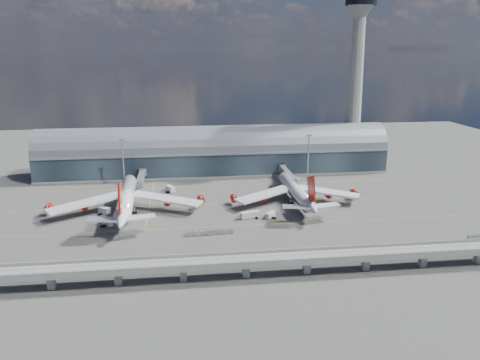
{
  "coord_description": "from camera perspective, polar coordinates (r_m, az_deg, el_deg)",
  "views": [
    {
      "loc": [
        -19.03,
        -189.94,
        70.66
      ],
      "look_at": [
        6.28,
        10.0,
        14.0
      ],
      "focal_mm": 35.0,
      "sensor_mm": 36.0,
      "label": 1
    }
  ],
  "objects": [
    {
      "name": "taxi_lines",
      "position": [
        224.31,
        -1.98,
        -2.67
      ],
      "size": [
        200.0,
        80.12,
        0.01
      ],
      "color": "gold",
      "rests_on": "ground"
    },
    {
      "name": "floodlight_mast_left",
      "position": [
        253.39,
        -14.06,
        2.22
      ],
      "size": [
        3.0,
        0.7,
        25.7
      ],
      "color": "gray",
      "rests_on": "ground"
    },
    {
      "name": "guideway",
      "position": [
        151.14,
        0.74,
        -9.92
      ],
      "size": [
        220.0,
        8.5,
        7.2
      ],
      "color": "gray",
      "rests_on": "ground"
    },
    {
      "name": "control_tower",
      "position": [
        292.71,
        13.91,
        11.53
      ],
      "size": [
        19.0,
        19.0,
        103.0
      ],
      "color": "gray",
      "rests_on": "ground"
    },
    {
      "name": "cargo_train_1",
      "position": [
        186.12,
        -2.41,
        -6.31
      ],
      "size": [
        11.06,
        2.71,
        1.82
      ],
      "rotation": [
        0.0,
        0.0,
        1.48
      ],
      "color": "gray",
      "rests_on": "ground"
    },
    {
      "name": "jet_bridge_right",
      "position": [
        256.12,
        5.74,
        0.81
      ],
      "size": [
        4.4,
        32.0,
        7.25
      ],
      "color": "gray",
      "rests_on": "ground"
    },
    {
      "name": "service_truck_4",
      "position": [
        256.27,
        6.93,
        -0.07
      ],
      "size": [
        2.6,
        5.1,
        2.94
      ],
      "rotation": [
        0.0,
        0.0,
        0.02
      ],
      "color": "beige",
      "rests_on": "ground"
    },
    {
      "name": "ground",
      "position": [
        203.55,
        -1.41,
        -4.61
      ],
      "size": [
        500.0,
        500.0,
        0.0
      ],
      "primitive_type": "plane",
      "color": "#474744",
      "rests_on": "ground"
    },
    {
      "name": "service_truck_2",
      "position": [
        202.23,
        1.23,
        -4.27
      ],
      "size": [
        8.72,
        4.36,
        3.04
      ],
      "rotation": [
        0.0,
        0.0,
        1.81
      ],
      "color": "beige",
      "rests_on": "ground"
    },
    {
      "name": "airliner_right",
      "position": [
        222.32,
        6.87,
        -1.49
      ],
      "size": [
        62.3,
        65.09,
        20.7
      ],
      "rotation": [
        0.0,
        0.0,
        0.01
      ],
      "color": "white",
      "rests_on": "ground"
    },
    {
      "name": "jet_bridge_left",
      "position": [
        252.68,
        -11.96,
        0.34
      ],
      "size": [
        4.4,
        28.0,
        7.25
      ],
      "color": "gray",
      "rests_on": "ground"
    },
    {
      "name": "cargo_train_0",
      "position": [
        184.98,
        -5.43,
        -6.53
      ],
      "size": [
        7.65,
        2.1,
        1.69
      ],
      "rotation": [
        0.0,
        0.0,
        1.5
      ],
      "color": "gray",
      "rests_on": "ground"
    },
    {
      "name": "service_truck_5",
      "position": [
        241.73,
        -8.5,
        -1.08
      ],
      "size": [
        5.16,
        6.75,
        3.07
      ],
      "rotation": [
        0.0,
        0.0,
        0.49
      ],
      "color": "beige",
      "rests_on": "ground"
    },
    {
      "name": "airliner_left",
      "position": [
        213.29,
        -13.71,
        -2.29
      ],
      "size": [
        70.16,
        73.7,
        22.47
      ],
      "rotation": [
        0.0,
        0.0,
        0.04
      ],
      "color": "white",
      "rests_on": "ground"
    },
    {
      "name": "service_truck_0",
      "position": [
        202.14,
        -15.9,
        -4.95
      ],
      "size": [
        5.79,
        6.77,
        2.8
      ],
      "rotation": [
        0.0,
        0.0,
        0.63
      ],
      "color": "beige",
      "rests_on": "ground"
    },
    {
      "name": "service_truck_3",
      "position": [
        203.16,
        3.71,
        -4.28
      ],
      "size": [
        5.26,
        5.37,
        2.63
      ],
      "rotation": [
        0.0,
        0.0,
        -0.76
      ],
      "color": "beige",
      "rests_on": "ground"
    },
    {
      "name": "service_truck_1",
      "position": [
        215.74,
        -16.19,
        -3.63
      ],
      "size": [
        5.8,
        4.91,
        3.08
      ],
      "rotation": [
        0.0,
        0.0,
        1.01
      ],
      "color": "beige",
      "rests_on": "ground"
    },
    {
      "name": "floodlight_mast_right",
      "position": [
        260.79,
        8.33,
        2.9
      ],
      "size": [
        3.0,
        0.7,
        25.7
      ],
      "color": "gray",
      "rests_on": "ground"
    },
    {
      "name": "cargo_train_2",
      "position": [
        203.55,
        26.91,
        -6.17
      ],
      "size": [
        9.0,
        3.37,
        1.49
      ],
      "rotation": [
        0.0,
        0.0,
        1.34
      ],
      "color": "gray",
      "rests_on": "ground"
    },
    {
      "name": "terminal",
      "position": [
        275.07,
        -3.08,
        3.23
      ],
      "size": [
        200.0,
        30.0,
        28.0
      ],
      "color": "#1F2A34",
      "rests_on": "ground"
    }
  ]
}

